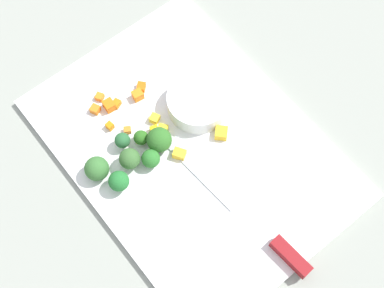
# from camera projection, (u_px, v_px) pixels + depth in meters

# --- Properties ---
(ground_plane) EXTENTS (4.00, 4.00, 0.00)m
(ground_plane) POSITION_uv_depth(u_px,v_px,m) (192.00, 149.00, 0.92)
(ground_plane) COLOR gray
(cutting_board) EXTENTS (0.51, 0.37, 0.01)m
(cutting_board) POSITION_uv_depth(u_px,v_px,m) (192.00, 148.00, 0.91)
(cutting_board) COLOR white
(cutting_board) RESTS_ON ground_plane
(prep_bowl) EXTENTS (0.10, 0.10, 0.03)m
(prep_bowl) POSITION_uv_depth(u_px,v_px,m) (198.00, 102.00, 0.92)
(prep_bowl) COLOR white
(prep_bowl) RESTS_ON cutting_board
(chef_knife) EXTENTS (0.30, 0.04, 0.02)m
(chef_knife) POSITION_uv_depth(u_px,v_px,m) (262.00, 230.00, 0.84)
(chef_knife) COLOR silver
(chef_knife) RESTS_ON cutting_board
(carrot_dice_0) EXTENTS (0.02, 0.02, 0.01)m
(carrot_dice_0) POSITION_uv_depth(u_px,v_px,m) (139.00, 89.00, 0.94)
(carrot_dice_0) COLOR orange
(carrot_dice_0) RESTS_ON cutting_board
(carrot_dice_1) EXTENTS (0.01, 0.01, 0.01)m
(carrot_dice_1) POSITION_uv_depth(u_px,v_px,m) (110.00, 126.00, 0.92)
(carrot_dice_1) COLOR orange
(carrot_dice_1) RESTS_ON cutting_board
(carrot_dice_2) EXTENTS (0.02, 0.02, 0.01)m
(carrot_dice_2) POSITION_uv_depth(u_px,v_px,m) (100.00, 97.00, 0.94)
(carrot_dice_2) COLOR orange
(carrot_dice_2) RESTS_ON cutting_board
(carrot_dice_3) EXTENTS (0.02, 0.02, 0.01)m
(carrot_dice_3) POSITION_uv_depth(u_px,v_px,m) (116.00, 104.00, 0.93)
(carrot_dice_3) COLOR orange
(carrot_dice_3) RESTS_ON cutting_board
(carrot_dice_4) EXTENTS (0.02, 0.02, 0.02)m
(carrot_dice_4) POSITION_uv_depth(u_px,v_px,m) (109.00, 105.00, 0.93)
(carrot_dice_4) COLOR orange
(carrot_dice_4) RESTS_ON cutting_board
(carrot_dice_5) EXTENTS (0.02, 0.02, 0.02)m
(carrot_dice_5) POSITION_uv_depth(u_px,v_px,m) (138.00, 95.00, 0.94)
(carrot_dice_5) COLOR orange
(carrot_dice_5) RESTS_ON cutting_board
(carrot_dice_6) EXTENTS (0.01, 0.02, 0.01)m
(carrot_dice_6) POSITION_uv_depth(u_px,v_px,m) (127.00, 130.00, 0.91)
(carrot_dice_6) COLOR orange
(carrot_dice_6) RESTS_ON cutting_board
(carrot_dice_7) EXTENTS (0.02, 0.02, 0.01)m
(carrot_dice_7) POSITION_uv_depth(u_px,v_px,m) (95.00, 109.00, 0.93)
(carrot_dice_7) COLOR orange
(carrot_dice_7) RESTS_ON cutting_board
(pepper_dice_0) EXTENTS (0.03, 0.03, 0.02)m
(pepper_dice_0) POSITION_uv_depth(u_px,v_px,m) (221.00, 133.00, 0.91)
(pepper_dice_0) COLOR yellow
(pepper_dice_0) RESTS_ON cutting_board
(pepper_dice_1) EXTENTS (0.02, 0.02, 0.01)m
(pepper_dice_1) POSITION_uv_depth(u_px,v_px,m) (154.00, 130.00, 0.91)
(pepper_dice_1) COLOR yellow
(pepper_dice_1) RESTS_ON cutting_board
(pepper_dice_2) EXTENTS (0.02, 0.02, 0.01)m
(pepper_dice_2) POSITION_uv_depth(u_px,v_px,m) (163.00, 129.00, 0.91)
(pepper_dice_2) COLOR yellow
(pepper_dice_2) RESTS_ON cutting_board
(pepper_dice_3) EXTENTS (0.03, 0.02, 0.01)m
(pepper_dice_3) POSITION_uv_depth(u_px,v_px,m) (180.00, 155.00, 0.89)
(pepper_dice_3) COLOR yellow
(pepper_dice_3) RESTS_ON cutting_board
(pepper_dice_4) EXTENTS (0.02, 0.02, 0.01)m
(pepper_dice_4) POSITION_uv_depth(u_px,v_px,m) (155.00, 119.00, 0.92)
(pepper_dice_4) COLOR yellow
(pepper_dice_4) RESTS_ON cutting_board
(broccoli_floret_0) EXTENTS (0.03, 0.03, 0.04)m
(broccoli_floret_0) POSITION_uv_depth(u_px,v_px,m) (119.00, 181.00, 0.86)
(broccoli_floret_0) COLOR #8AC05E
(broccoli_floret_0) RESTS_ON cutting_board
(broccoli_floret_1) EXTENTS (0.03, 0.03, 0.03)m
(broccoli_floret_1) POSITION_uv_depth(u_px,v_px,m) (151.00, 159.00, 0.88)
(broccoli_floret_1) COLOR #90B46A
(broccoli_floret_1) RESTS_ON cutting_board
(broccoli_floret_2) EXTENTS (0.04, 0.04, 0.04)m
(broccoli_floret_2) POSITION_uv_depth(u_px,v_px,m) (97.00, 169.00, 0.87)
(broccoli_floret_2) COLOR #83B964
(broccoli_floret_2) RESTS_ON cutting_board
(broccoli_floret_3) EXTENTS (0.03, 0.03, 0.04)m
(broccoli_floret_3) POSITION_uv_depth(u_px,v_px,m) (130.00, 159.00, 0.87)
(broccoli_floret_3) COLOR #81BB67
(broccoli_floret_3) RESTS_ON cutting_board
(broccoli_floret_4) EXTENTS (0.02, 0.02, 0.03)m
(broccoli_floret_4) POSITION_uv_depth(u_px,v_px,m) (141.00, 138.00, 0.90)
(broccoli_floret_4) COLOR #86B367
(broccoli_floret_4) RESTS_ON cutting_board
(broccoli_floret_5) EXTENTS (0.03, 0.03, 0.03)m
(broccoli_floret_5) POSITION_uv_depth(u_px,v_px,m) (122.00, 141.00, 0.89)
(broccoli_floret_5) COLOR #8FBE64
(broccoli_floret_5) RESTS_ON cutting_board
(broccoli_floret_6) EXTENTS (0.04, 0.04, 0.04)m
(broccoli_floret_6) POSITION_uv_depth(u_px,v_px,m) (159.00, 140.00, 0.89)
(broccoli_floret_6) COLOR #8EAD68
(broccoli_floret_6) RESTS_ON cutting_board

